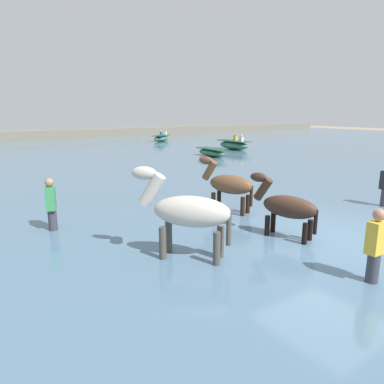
% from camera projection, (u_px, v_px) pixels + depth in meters
% --- Properties ---
extents(ground_plane, '(120.00, 120.00, 0.00)m').
position_uv_depth(ground_plane, '(331.00, 254.00, 7.87)').
color(ground_plane, gray).
extents(water_surface, '(90.00, 90.00, 0.38)m').
position_uv_depth(water_surface, '(137.00, 178.00, 15.91)').
color(water_surface, slate).
rests_on(water_surface, ground).
extents(horse_lead_bay, '(0.91, 1.70, 1.87)m').
position_uv_depth(horse_lead_bay, '(228.00, 186.00, 9.74)').
color(horse_lead_bay, brown).
rests_on(horse_lead_bay, ground).
extents(horse_trailing_dark_bay, '(0.78, 1.62, 1.76)m').
position_uv_depth(horse_trailing_dark_bay, '(286.00, 208.00, 7.72)').
color(horse_trailing_dark_bay, '#382319').
rests_on(horse_trailing_dark_bay, ground).
extents(horse_flank_pinto, '(1.53, 1.69, 2.11)m').
position_uv_depth(horse_flank_pinto, '(187.00, 214.00, 6.57)').
color(horse_flank_pinto, beige).
rests_on(horse_flank_pinto, ground).
extents(boat_far_inshore, '(2.60, 2.29, 1.04)m').
position_uv_depth(boat_far_inshore, '(161.00, 138.00, 32.91)').
color(boat_far_inshore, '#337556').
rests_on(boat_far_inshore, water_surface).
extents(boat_distant_west, '(1.18, 3.04, 1.12)m').
position_uv_depth(boat_distant_west, '(234.00, 145.00, 25.93)').
color(boat_distant_west, '#337556').
rests_on(boat_distant_west, water_surface).
extents(boat_distant_east, '(0.86, 2.49, 0.49)m').
position_uv_depth(boat_distant_east, '(212.00, 152.00, 21.88)').
color(boat_distant_east, '#337556').
rests_on(boat_distant_east, water_surface).
extents(person_onlooker_right, '(0.30, 0.37, 1.63)m').
position_uv_depth(person_onlooker_right, '(52.00, 210.00, 8.22)').
color(person_onlooker_right, '#383842').
rests_on(person_onlooker_right, ground).
extents(person_wading_close, '(0.33, 0.21, 1.63)m').
position_uv_depth(person_wading_close, '(375.00, 254.00, 5.70)').
color(person_wading_close, '#383842').
rests_on(person_wading_close, ground).
extents(far_shoreline, '(80.00, 2.40, 1.31)m').
position_uv_depth(far_shoreline, '(35.00, 137.00, 34.34)').
color(far_shoreline, '#706B5B').
rests_on(far_shoreline, ground).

